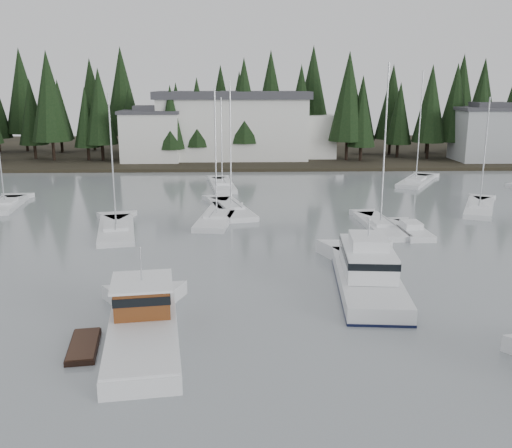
{
  "coord_description": "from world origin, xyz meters",
  "views": [
    {
      "loc": [
        -4.13,
        -13.02,
        12.68
      ],
      "look_at": [
        -2.85,
        28.06,
        2.5
      ],
      "focal_mm": 40.0,
      "sensor_mm": 36.0,
      "label": 1
    }
  ],
  "objects_px": {
    "sailboat_4": "(217,220)",
    "house_west": "(151,135)",
    "lobster_boat_brown": "(141,330)",
    "sailboat_7": "(479,209)",
    "sailboat_5": "(416,182)",
    "runabout_1": "(411,232)",
    "harbor_inn": "(245,126)",
    "sailboat_9": "(117,232)",
    "sailboat_2": "(222,187)",
    "sailboat_8": "(380,227)",
    "sailboat_6": "(5,206)",
    "house_east_a": "(488,133)",
    "cabin_cruiser_center": "(367,276)",
    "sailboat_13": "(231,211)"
  },
  "relations": [
    {
      "from": "sailboat_4",
      "to": "house_west",
      "type": "bearing_deg",
      "value": 24.06
    },
    {
      "from": "lobster_boat_brown",
      "to": "sailboat_7",
      "type": "bearing_deg",
      "value": -53.09
    },
    {
      "from": "sailboat_5",
      "to": "runabout_1",
      "type": "relative_size",
      "value": 2.25
    },
    {
      "from": "harbor_inn",
      "to": "sailboat_9",
      "type": "relative_size",
      "value": 2.37
    },
    {
      "from": "sailboat_7",
      "to": "house_west",
      "type": "bearing_deg",
      "value": 72.42
    },
    {
      "from": "sailboat_4",
      "to": "runabout_1",
      "type": "height_order",
      "value": "sailboat_4"
    },
    {
      "from": "sailboat_2",
      "to": "sailboat_8",
      "type": "distance_m",
      "value": 26.0
    },
    {
      "from": "runabout_1",
      "to": "sailboat_9",
      "type": "bearing_deg",
      "value": 86.04
    },
    {
      "from": "lobster_boat_brown",
      "to": "sailboat_5",
      "type": "height_order",
      "value": "sailboat_5"
    },
    {
      "from": "harbor_inn",
      "to": "lobster_boat_brown",
      "type": "xyz_separation_m",
      "value": [
        -6.17,
        -68.56,
        -5.2
      ]
    },
    {
      "from": "house_west",
      "to": "runabout_1",
      "type": "xyz_separation_m",
      "value": [
        28.83,
        -44.56,
        -4.52
      ]
    },
    {
      "from": "harbor_inn",
      "to": "runabout_1",
      "type": "bearing_deg",
      "value": -73.94
    },
    {
      "from": "house_west",
      "to": "sailboat_4",
      "type": "xyz_separation_m",
      "value": [
        11.78,
        -39.31,
        -4.59
      ]
    },
    {
      "from": "sailboat_7",
      "to": "sailboat_9",
      "type": "height_order",
      "value": "sailboat_9"
    },
    {
      "from": "lobster_boat_brown",
      "to": "sailboat_6",
      "type": "relative_size",
      "value": 0.72
    },
    {
      "from": "house_east_a",
      "to": "house_west",
      "type": "bearing_deg",
      "value": 178.94
    },
    {
      "from": "sailboat_4",
      "to": "runabout_1",
      "type": "xyz_separation_m",
      "value": [
        17.06,
        -5.25,
        0.07
      ]
    },
    {
      "from": "lobster_boat_brown",
      "to": "sailboat_4",
      "type": "relative_size",
      "value": 0.84
    },
    {
      "from": "cabin_cruiser_center",
      "to": "sailboat_6",
      "type": "relative_size",
      "value": 0.82
    },
    {
      "from": "house_west",
      "to": "sailboat_13",
      "type": "height_order",
      "value": "sailboat_13"
    },
    {
      "from": "cabin_cruiser_center",
      "to": "runabout_1",
      "type": "xyz_separation_m",
      "value": [
        6.81,
        13.37,
        -0.64
      ]
    },
    {
      "from": "runabout_1",
      "to": "sailboat_8",
      "type": "bearing_deg",
      "value": 51.01
    },
    {
      "from": "sailboat_5",
      "to": "sailboat_9",
      "type": "xyz_separation_m",
      "value": [
        -33.86,
        -24.28,
        -0.02
      ]
    },
    {
      "from": "lobster_boat_brown",
      "to": "sailboat_13",
      "type": "xyz_separation_m",
      "value": [
        4.23,
        29.87,
        -0.52
      ]
    },
    {
      "from": "harbor_inn",
      "to": "sailboat_9",
      "type": "bearing_deg",
      "value": -104.23
    },
    {
      "from": "sailboat_7",
      "to": "house_east_a",
      "type": "bearing_deg",
      "value": 1.02
    },
    {
      "from": "sailboat_4",
      "to": "sailboat_5",
      "type": "distance_m",
      "value": 32.27
    },
    {
      "from": "sailboat_7",
      "to": "runabout_1",
      "type": "relative_size",
      "value": 1.82
    },
    {
      "from": "house_east_a",
      "to": "sailboat_6",
      "type": "height_order",
      "value": "sailboat_6"
    },
    {
      "from": "house_west",
      "to": "sailboat_13",
      "type": "xyz_separation_m",
      "value": [
        13.11,
        -35.35,
        -4.59
      ]
    },
    {
      "from": "sailboat_2",
      "to": "sailboat_9",
      "type": "xyz_separation_m",
      "value": [
        -8.66,
        -22.07,
        0.0
      ]
    },
    {
      "from": "sailboat_4",
      "to": "cabin_cruiser_center",
      "type": "bearing_deg",
      "value": -143.8
    },
    {
      "from": "house_east_a",
      "to": "sailboat_6",
      "type": "bearing_deg",
      "value": -153.95
    },
    {
      "from": "house_east_a",
      "to": "harbor_inn",
      "type": "height_order",
      "value": "harbor_inn"
    },
    {
      "from": "sailboat_9",
      "to": "runabout_1",
      "type": "relative_size",
      "value": 1.9
    },
    {
      "from": "sailboat_7",
      "to": "sailboat_8",
      "type": "distance_m",
      "value": 14.11
    },
    {
      "from": "house_west",
      "to": "sailboat_6",
      "type": "bearing_deg",
      "value": -108.19
    },
    {
      "from": "sailboat_4",
      "to": "sailboat_6",
      "type": "relative_size",
      "value": 0.85
    },
    {
      "from": "sailboat_5",
      "to": "sailboat_13",
      "type": "xyz_separation_m",
      "value": [
        -23.92,
        -16.14,
        -0.01
      ]
    },
    {
      "from": "sailboat_9",
      "to": "sailboat_8",
      "type": "bearing_deg",
      "value": -99.46
    },
    {
      "from": "sailboat_8",
      "to": "runabout_1",
      "type": "distance_m",
      "value": 2.85
    },
    {
      "from": "house_west",
      "to": "sailboat_5",
      "type": "bearing_deg",
      "value": -27.42
    },
    {
      "from": "harbor_inn",
      "to": "lobster_boat_brown",
      "type": "height_order",
      "value": "harbor_inn"
    },
    {
      "from": "house_west",
      "to": "sailboat_9",
      "type": "bearing_deg",
      "value": -85.84
    },
    {
      "from": "harbor_inn",
      "to": "lobster_boat_brown",
      "type": "relative_size",
      "value": 2.76
    },
    {
      "from": "house_west",
      "to": "sailboat_4",
      "type": "distance_m",
      "value": 41.29
    },
    {
      "from": "sailboat_7",
      "to": "cabin_cruiser_center",
      "type": "bearing_deg",
      "value": 168.46
    },
    {
      "from": "house_east_a",
      "to": "sailboat_4",
      "type": "bearing_deg",
      "value": -137.78
    },
    {
      "from": "runabout_1",
      "to": "sailboat_7",
      "type": "bearing_deg",
      "value": -48.88
    },
    {
      "from": "sailboat_13",
      "to": "runabout_1",
      "type": "distance_m",
      "value": 18.22
    }
  ]
}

